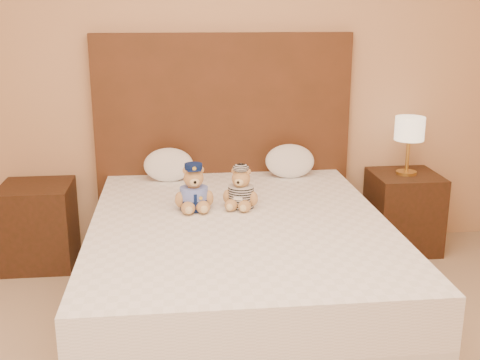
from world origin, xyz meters
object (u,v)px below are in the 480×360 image
object	(u,v)px
nightstand_right	(403,212)
teddy_prisoner	(241,188)
nightstand_left	(39,225)
pillow_right	(290,159)
bed	(240,266)
teddy_police	(194,187)
pillow_left	(168,163)
lamp	(410,132)

from	to	relation	value
nightstand_right	teddy_prisoner	xyz separation A→B (m)	(-1.22, -0.59, 0.40)
nightstand_left	pillow_right	distance (m)	1.73
bed	pillow_right	bearing A→B (deg)	62.34
teddy_prisoner	pillow_right	distance (m)	0.74
nightstand_left	pillow_right	world-z (taller)	pillow_right
nightstand_left	nightstand_right	bearing A→B (deg)	0.00
nightstand_left	teddy_prisoner	distance (m)	1.47
nightstand_right	teddy_prisoner	size ratio (longest dim) A/B	2.28
teddy_police	teddy_prisoner	xyz separation A→B (m)	(0.27, 0.01, -0.01)
pillow_left	pillow_right	world-z (taller)	pillow_right
teddy_police	pillow_right	distance (m)	0.92
teddy_police	pillow_left	bearing A→B (deg)	98.68
teddy_prisoner	teddy_police	bearing A→B (deg)	-158.07
teddy_prisoner	pillow_left	world-z (taller)	teddy_prisoner
bed	nightstand_left	distance (m)	1.48
nightstand_right	pillow_left	size ratio (longest dim) A/B	1.68
nightstand_right	pillow_right	bearing A→B (deg)	177.89
pillow_left	teddy_police	bearing A→B (deg)	-77.00
nightstand_right	bed	bearing A→B (deg)	-147.38
bed	teddy_police	size ratio (longest dim) A/B	7.49
nightstand_left	teddy_prisoner	xyz separation A→B (m)	(1.28, -0.59, 0.40)
nightstand_left	nightstand_right	distance (m)	2.50
nightstand_left	pillow_left	world-z (taller)	pillow_left
bed	lamp	xyz separation A→B (m)	(1.25, 0.80, 0.57)
nightstand_left	teddy_police	distance (m)	1.25
nightstand_left	teddy_prisoner	size ratio (longest dim) A/B	2.28
pillow_left	lamp	bearing A→B (deg)	-1.05
nightstand_right	teddy_prisoner	distance (m)	1.41
bed	nightstand_right	xyz separation A→B (m)	(1.25, 0.80, -0.00)
bed	nightstand_left	size ratio (longest dim) A/B	3.64
nightstand_right	teddy_police	size ratio (longest dim) A/B	2.06
lamp	pillow_left	bearing A→B (deg)	178.95
teddy_police	pillow_left	size ratio (longest dim) A/B	0.81
nightstand_left	teddy_police	size ratio (longest dim) A/B	2.06
teddy_police	pillow_right	world-z (taller)	teddy_police
teddy_prisoner	pillow_left	bearing A→B (deg)	144.27
teddy_prisoner	pillow_left	xyz separation A→B (m)	(-0.41, 0.62, -0.00)
pillow_right	teddy_police	bearing A→B (deg)	-136.92
pillow_left	bed	bearing A→B (deg)	-65.21
bed	nightstand_right	distance (m)	1.48
bed	teddy_prisoner	xyz separation A→B (m)	(0.03, 0.21, 0.40)
nightstand_right	pillow_left	xyz separation A→B (m)	(-1.63, 0.03, 0.39)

